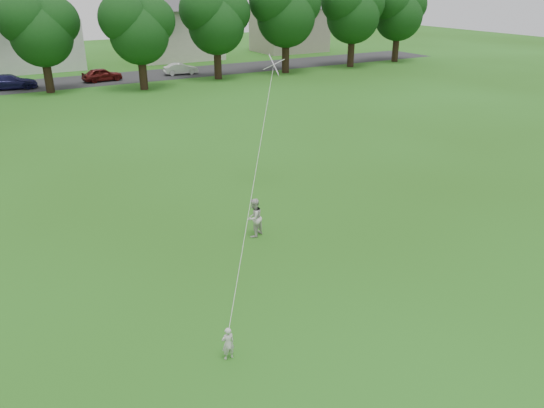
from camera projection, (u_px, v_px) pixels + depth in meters
ground at (284, 300)px, 16.11m from camera, size 160.00×160.00×0.00m
street at (54, 84)px, 49.67m from camera, size 90.00×7.00×0.01m
toddler at (228, 343)px, 13.46m from camera, size 0.35×0.23×0.94m
older_boy at (254, 218)px, 19.87m from camera, size 0.90×0.82×1.51m
kite at (257, 165)px, 18.12m from camera, size 4.03×5.61×13.39m
tree_row at (108, 19)px, 45.13m from camera, size 79.11×7.70×9.76m
house_row at (42, 19)px, 56.21m from camera, size 76.74×14.12×10.50m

